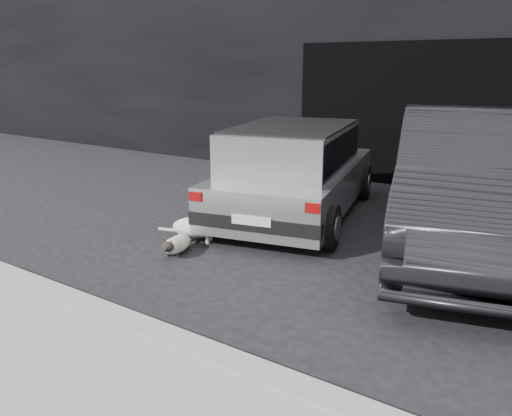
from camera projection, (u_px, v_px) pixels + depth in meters
The scene contains 8 objects.
ground at pixel (226, 231), 6.82m from camera, with size 80.00×80.00×0.00m, color black.
building_facade at pixel (435, 49), 10.41m from camera, with size 34.00×4.00×5.00m, color black.
garage_opening at pixel (399, 115), 9.13m from camera, with size 4.00×0.10×2.60m, color black.
curb at pixel (136, 328), 4.19m from camera, with size 18.00×0.25×0.12m, color gray.
silver_hatchback at pixel (294, 167), 7.32m from camera, with size 2.47×3.99×1.37m.
second_car at pixel (474, 180), 6.09m from camera, with size 1.77×5.07×1.67m, color black.
cat_siamese at pixel (176, 245), 5.97m from camera, with size 0.38×0.71×0.26m.
cat_white at pixel (198, 227), 6.36m from camera, with size 0.81×0.52×0.41m.
Camera 1 is at (3.91, -5.17, 2.19)m, focal length 35.00 mm.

